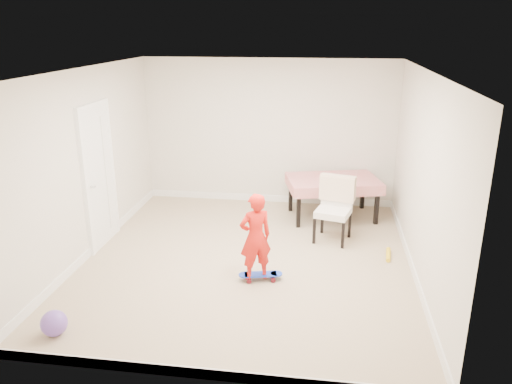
# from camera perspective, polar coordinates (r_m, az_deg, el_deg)

# --- Properties ---
(ground) EXTENTS (5.00, 5.00, 0.00)m
(ground) POSITION_cam_1_polar(r_m,az_deg,el_deg) (7.06, -1.04, -7.81)
(ground) COLOR tan
(ground) RESTS_ON ground
(ceiling) EXTENTS (4.50, 5.00, 0.04)m
(ceiling) POSITION_cam_1_polar(r_m,az_deg,el_deg) (6.34, -1.18, 13.55)
(ceiling) COLOR white
(ceiling) RESTS_ON wall_back
(wall_back) EXTENTS (4.50, 0.04, 2.60)m
(wall_back) POSITION_cam_1_polar(r_m,az_deg,el_deg) (8.97, 1.45, 6.77)
(wall_back) COLOR beige
(wall_back) RESTS_ON ground
(wall_front) EXTENTS (4.50, 0.04, 2.60)m
(wall_front) POSITION_cam_1_polar(r_m,az_deg,el_deg) (4.31, -6.44, -6.83)
(wall_front) COLOR beige
(wall_front) RESTS_ON ground
(wall_left) EXTENTS (0.04, 5.00, 2.60)m
(wall_left) POSITION_cam_1_polar(r_m,az_deg,el_deg) (7.27, -18.76, 2.95)
(wall_left) COLOR beige
(wall_left) RESTS_ON ground
(wall_right) EXTENTS (0.04, 5.00, 2.60)m
(wall_right) POSITION_cam_1_polar(r_m,az_deg,el_deg) (6.61, 18.34, 1.49)
(wall_right) COLOR beige
(wall_right) RESTS_ON ground
(door) EXTENTS (0.11, 0.94, 2.11)m
(door) POSITION_cam_1_polar(r_m,az_deg,el_deg) (7.60, -17.51, 1.57)
(door) COLOR white
(door) RESTS_ON ground
(baseboard_back) EXTENTS (4.50, 0.02, 0.12)m
(baseboard_back) POSITION_cam_1_polar(r_m,az_deg,el_deg) (9.31, 1.39, -0.70)
(baseboard_back) COLOR white
(baseboard_back) RESTS_ON ground
(baseboard_front) EXTENTS (4.50, 0.02, 0.12)m
(baseboard_front) POSITION_cam_1_polar(r_m,az_deg,el_deg) (4.96, -5.92, -19.93)
(baseboard_front) COLOR white
(baseboard_front) RESTS_ON ground
(baseboard_left) EXTENTS (0.02, 5.00, 0.12)m
(baseboard_left) POSITION_cam_1_polar(r_m,az_deg,el_deg) (7.68, -17.87, -5.98)
(baseboard_left) COLOR white
(baseboard_left) RESTS_ON ground
(baseboard_right) EXTENTS (0.02, 5.00, 0.12)m
(baseboard_right) POSITION_cam_1_polar(r_m,az_deg,el_deg) (7.06, 17.40, -8.17)
(baseboard_right) COLOR white
(baseboard_right) RESTS_ON ground
(dining_table) EXTENTS (1.67, 1.27, 0.69)m
(dining_table) POSITION_cam_1_polar(r_m,az_deg,el_deg) (8.55, 8.71, -0.68)
(dining_table) COLOR red
(dining_table) RESTS_ON ground
(dining_chair) EXTENTS (0.68, 0.73, 0.98)m
(dining_chair) POSITION_cam_1_polar(r_m,az_deg,el_deg) (7.58, 8.82, -2.06)
(dining_chair) COLOR silver
(dining_chair) RESTS_ON ground
(skateboard) EXTENTS (0.60, 0.33, 0.09)m
(skateboard) POSITION_cam_1_polar(r_m,az_deg,el_deg) (6.54, 0.53, -9.66)
(skateboard) COLOR blue
(skateboard) RESTS_ON ground
(child) EXTENTS (0.50, 0.44, 1.15)m
(child) POSITION_cam_1_polar(r_m,az_deg,el_deg) (6.29, -0.06, -5.46)
(child) COLOR red
(child) RESTS_ON ground
(balloon) EXTENTS (0.28, 0.28, 0.28)m
(balloon) POSITION_cam_1_polar(r_m,az_deg,el_deg) (5.86, -22.09, -13.73)
(balloon) COLOR #6C49B1
(balloon) RESTS_ON ground
(foam_toy) EXTENTS (0.11, 0.40, 0.06)m
(foam_toy) POSITION_cam_1_polar(r_m,az_deg,el_deg) (7.39, 14.88, -6.93)
(foam_toy) COLOR yellow
(foam_toy) RESTS_ON ground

